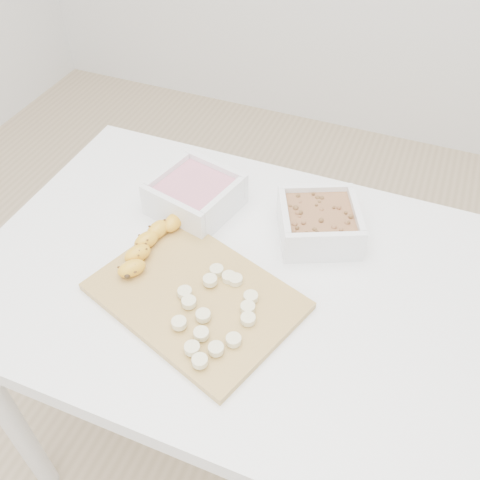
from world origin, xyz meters
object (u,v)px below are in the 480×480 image
at_px(bowl_yogurt, 195,194).
at_px(banana, 149,245).
at_px(table, 235,303).
at_px(cutting_board, 196,296).
at_px(bowl_granola, 319,222).

height_order(bowl_yogurt, banana, bowl_yogurt).
xyz_separation_m(table, banana, (-0.17, -0.02, 0.13)).
xyz_separation_m(table, cutting_board, (-0.04, -0.09, 0.10)).
relative_size(bowl_yogurt, banana, 1.04).
distance_m(table, bowl_yogurt, 0.24).
height_order(cutting_board, banana, banana).
xyz_separation_m(bowl_yogurt, bowl_granola, (0.27, 0.02, -0.00)).
bearing_deg(bowl_granola, bowl_yogurt, -176.47).
relative_size(bowl_yogurt, cutting_board, 0.55).
distance_m(table, cutting_board, 0.14).
xyz_separation_m(bowl_yogurt, banana, (-0.02, -0.16, -0.01)).
xyz_separation_m(bowl_granola, cutting_board, (-0.16, -0.24, -0.03)).
bearing_deg(bowl_granola, banana, -148.27).
bearing_deg(banana, bowl_yogurt, 99.85).
distance_m(bowl_granola, cutting_board, 0.29).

